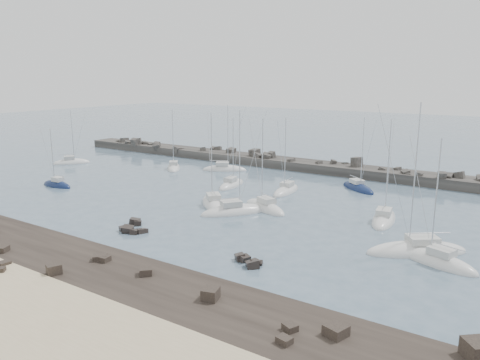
# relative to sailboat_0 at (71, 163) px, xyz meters

# --- Properties ---
(ground) EXTENTS (400.00, 400.00, 0.00)m
(ground) POSITION_rel_sailboat_0_xyz_m (49.04, -15.27, -0.16)
(ground) COLOR slate
(ground) RESTS_ON ground
(rock_shelf) EXTENTS (140.00, 12.71, 1.99)m
(rock_shelf) POSITION_rel_sailboat_0_xyz_m (49.22, -37.23, -0.14)
(rock_shelf) COLOR black
(rock_shelf) RESTS_ON ground
(rock_cluster_near) EXTENTS (5.06, 4.60, 1.71)m
(rock_cluster_near) POSITION_rel_sailboat_0_xyz_m (45.25, -24.91, -0.03)
(rock_cluster_near) COLOR black
(rock_cluster_near) RESTS_ON ground
(rock_cluster_far) EXTENTS (3.85, 2.53, 1.37)m
(rock_cluster_far) POSITION_rel_sailboat_0_xyz_m (63.28, -26.18, 0.07)
(rock_cluster_far) COLOR black
(rock_cluster_far) RESTS_ON ground
(breakwater) EXTENTS (115.00, 7.54, 5.11)m
(breakwater) POSITION_rel_sailboat_0_xyz_m (41.38, 22.70, 0.14)
(breakwater) COLOR #302E2B
(breakwater) RESTS_ON ground
(sailboat_0) EXTENTS (6.73, 7.89, 12.84)m
(sailboat_0) POSITION_rel_sailboat_0_xyz_m (0.00, 0.00, 0.00)
(sailboat_0) COLOR silver
(sailboat_0) RESTS_ON ground
(sailboat_1) EXTENTS (7.38, 8.13, 13.35)m
(sailboat_1) POSITION_rel_sailboat_0_xyz_m (22.89, 8.22, -0.01)
(sailboat_1) COLOR silver
(sailboat_1) RESTS_ON ground
(sailboat_2) EXTENTS (6.91, 2.22, 11.23)m
(sailboat_2) POSITION_rel_sailboat_0_xyz_m (16.17, -15.33, 0.00)
(sailboat_2) COLOR #101E45
(sailboat_2) RESTS_ON ground
(sailboat_3) EXTENTS (3.55, 8.42, 13.04)m
(sailboat_3) POSITION_rel_sailboat_0_xyz_m (42.06, 1.81, -0.01)
(sailboat_3) COLOR silver
(sailboat_3) RESTS_ON ground
(sailboat_4) EXTENTS (9.38, 6.95, 14.51)m
(sailboat_4) POSITION_rel_sailboat_0_xyz_m (32.97, 12.49, -0.01)
(sailboat_4) COLOR silver
(sailboat_4) RESTS_ON ground
(sailboat_5) EXTENTS (9.36, 6.29, 14.40)m
(sailboat_5) POSITION_rel_sailboat_0_xyz_m (54.41, -7.55, 0.00)
(sailboat_5) COLOR silver
(sailboat_5) RESTS_ON ground
(sailboat_6) EXTENTS (3.31, 8.78, 13.67)m
(sailboat_6) POSITION_rel_sailboat_0_xyz_m (52.21, 3.30, -0.01)
(sailboat_6) COLOR silver
(sailboat_6) RESTS_ON ground
(sailboat_7) EXTENTS (8.53, 9.84, 15.82)m
(sailboat_7) POSITION_rel_sailboat_0_xyz_m (51.80, -11.74, -0.00)
(sailboat_7) COLOR silver
(sailboat_7) RESTS_ON ground
(sailboat_8) EXTENTS (8.38, 7.35, 13.57)m
(sailboat_8) POSITION_rel_sailboat_0_xyz_m (61.68, 11.92, -0.01)
(sailboat_8) COLOR #101E45
(sailboat_8) RESTS_ON ground
(sailboat_9) EXTENTS (9.36, 5.57, 14.28)m
(sailboat_9) POSITION_rel_sailboat_0_xyz_m (79.80, -15.21, 0.00)
(sailboat_9) COLOR silver
(sailboat_9) RESTS_ON ground
(sailboat_10) EXTENTS (4.38, 9.70, 14.84)m
(sailboat_10) POSITION_rel_sailboat_0_xyz_m (70.79, -3.65, -0.00)
(sailboat_10) COLOR silver
(sailboat_10) RESTS_ON ground
(sailboat_11) EXTENTS (11.22, 9.71, 17.84)m
(sailboat_11) POSITION_rel_sailboat_0_xyz_m (77.33, -13.25, -0.01)
(sailboat_11) COLOR silver
(sailboat_11) RESTS_ON ground
(sailboat_13) EXTENTS (8.88, 8.70, 15.09)m
(sailboat_13) POSITION_rel_sailboat_0_xyz_m (46.75, -10.02, 0.00)
(sailboat_13) COLOR silver
(sailboat_13) RESTS_ON ground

